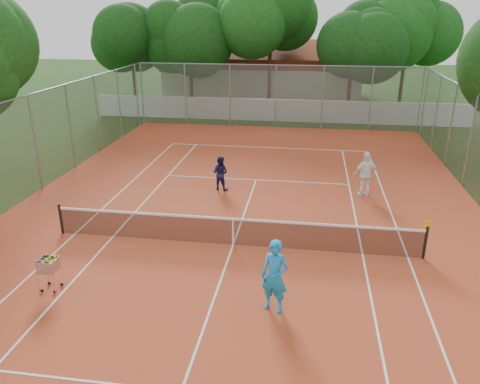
# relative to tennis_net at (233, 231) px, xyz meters

# --- Properties ---
(ground) EXTENTS (120.00, 120.00, 0.00)m
(ground) POSITION_rel_tennis_net_xyz_m (0.00, 0.00, -0.51)
(ground) COLOR #17350E
(ground) RESTS_ON ground
(court_pad) EXTENTS (18.00, 34.00, 0.02)m
(court_pad) POSITION_rel_tennis_net_xyz_m (0.00, 0.00, -0.50)
(court_pad) COLOR #B44423
(court_pad) RESTS_ON ground
(court_lines) EXTENTS (10.98, 23.78, 0.01)m
(court_lines) POSITION_rel_tennis_net_xyz_m (0.00, 0.00, -0.49)
(court_lines) COLOR white
(court_lines) RESTS_ON court_pad
(tennis_net) EXTENTS (11.88, 0.10, 0.98)m
(tennis_net) POSITION_rel_tennis_net_xyz_m (0.00, 0.00, 0.00)
(tennis_net) COLOR black
(tennis_net) RESTS_ON court_pad
(perimeter_fence) EXTENTS (18.00, 34.00, 4.00)m
(perimeter_fence) POSITION_rel_tennis_net_xyz_m (0.00, 0.00, 1.49)
(perimeter_fence) COLOR slate
(perimeter_fence) RESTS_ON ground
(boundary_wall) EXTENTS (26.00, 0.30, 1.50)m
(boundary_wall) POSITION_rel_tennis_net_xyz_m (0.00, 19.00, 0.24)
(boundary_wall) COLOR white
(boundary_wall) RESTS_ON ground
(clubhouse) EXTENTS (16.40, 9.00, 4.40)m
(clubhouse) POSITION_rel_tennis_net_xyz_m (-2.00, 29.00, 1.69)
(clubhouse) COLOR beige
(clubhouse) RESTS_ON ground
(tropical_trees) EXTENTS (29.00, 19.00, 10.00)m
(tropical_trees) POSITION_rel_tennis_net_xyz_m (0.00, 22.00, 4.49)
(tropical_trees) COLOR #0C330D
(tropical_trees) RESTS_ON ground
(player_near) EXTENTS (0.80, 0.64, 1.92)m
(player_near) POSITION_rel_tennis_net_xyz_m (1.60, -3.32, 0.47)
(player_near) COLOR #1A93DD
(player_near) RESTS_ON court_pad
(player_far_left) EXTENTS (0.82, 0.71, 1.46)m
(player_far_left) POSITION_rel_tennis_net_xyz_m (-1.37, 5.00, 0.24)
(player_far_left) COLOR #19184A
(player_far_left) RESTS_ON court_pad
(player_far_right) EXTENTS (1.18, 0.76, 1.86)m
(player_far_right) POSITION_rel_tennis_net_xyz_m (4.63, 5.12, 0.44)
(player_far_right) COLOR white
(player_far_right) RESTS_ON court_pad
(ball_hopper) EXTENTS (0.64, 0.64, 1.02)m
(ball_hopper) POSITION_rel_tennis_net_xyz_m (-4.48, -3.31, 0.02)
(ball_hopper) COLOR #BABAC1
(ball_hopper) RESTS_ON court_pad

